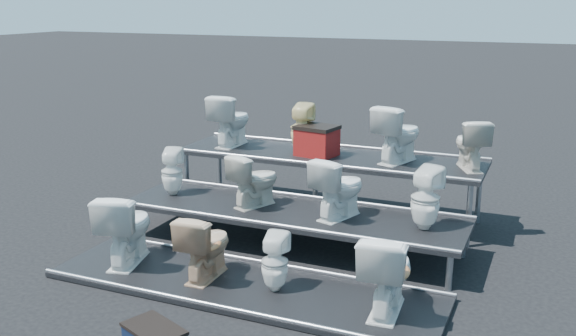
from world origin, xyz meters
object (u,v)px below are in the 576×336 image
at_px(toilet_7, 426,198).
at_px(toilet_10, 398,134).
at_px(toilet_5, 255,180).
at_px(red_crate, 317,142).
at_px(toilet_8, 231,120).
at_px(toilet_3, 387,271).
at_px(toilet_6, 339,187).
at_px(toilet_1, 205,245).
at_px(toilet_2, 275,262).
at_px(toilet_4, 172,172).
at_px(toilet_0, 126,227).
at_px(toilet_9, 302,128).
at_px(toilet_11, 471,144).

height_order(toilet_7, toilet_10, toilet_10).
height_order(toilet_5, red_crate, red_crate).
bearing_deg(toilet_8, toilet_3, 140.53).
bearing_deg(toilet_8, toilet_6, 149.49).
relative_size(toilet_3, red_crate, 1.59).
relative_size(toilet_5, toilet_7, 0.93).
relative_size(toilet_1, toilet_10, 0.95).
distance_m(toilet_5, toilet_7, 2.09).
bearing_deg(toilet_8, toilet_7, 158.52).
height_order(toilet_2, toilet_3, toilet_3).
distance_m(toilet_4, toilet_5, 1.19).
distance_m(toilet_6, toilet_8, 2.50).
distance_m(toilet_0, toilet_5, 1.65).
relative_size(toilet_7, toilet_9, 1.04).
bearing_deg(toilet_9, toilet_8, -0.25).
relative_size(toilet_4, red_crate, 1.21).
relative_size(toilet_0, toilet_10, 1.10).
xyz_separation_m(toilet_3, toilet_9, (-1.91, 2.60, 0.74)).
distance_m(toilet_1, toilet_11, 3.56).
xyz_separation_m(toilet_3, red_crate, (-1.66, 2.51, 0.58)).
height_order(toilet_7, toilet_8, toilet_8).
bearing_deg(toilet_0, toilet_11, -156.41).
height_order(toilet_5, toilet_9, toilet_9).
height_order(toilet_7, red_crate, red_crate).
xyz_separation_m(toilet_4, red_crate, (1.54, 1.21, 0.28)).
height_order(toilet_0, toilet_1, toilet_0).
distance_m(toilet_3, toilet_10, 2.77).
relative_size(toilet_3, toilet_6, 1.12).
bearing_deg(toilet_7, toilet_8, -5.78).
bearing_deg(toilet_6, toilet_11, -116.26).
height_order(toilet_1, toilet_2, toilet_1).
relative_size(toilet_2, toilet_10, 0.81).
height_order(toilet_1, red_crate, red_crate).
xyz_separation_m(toilet_2, toilet_3, (1.15, 0.00, 0.10)).
distance_m(toilet_9, red_crate, 0.32).
bearing_deg(toilet_7, red_crate, -17.93).
xyz_separation_m(toilet_2, toilet_10, (0.59, 2.60, 0.87)).
distance_m(toilet_0, toilet_2, 1.82).
height_order(toilet_10, toilet_11, toilet_10).
bearing_deg(toilet_11, toilet_3, 57.50).
bearing_deg(toilet_5, toilet_8, -29.89).
xyz_separation_m(toilet_1, toilet_5, (-0.05, 1.30, 0.37)).
bearing_deg(toilet_9, toilet_5, 85.50).
xyz_separation_m(toilet_0, toilet_10, (2.41, 2.60, 0.76)).
bearing_deg(toilet_1, red_crate, -97.77).
height_order(toilet_2, toilet_7, toilet_7).
distance_m(toilet_6, toilet_11, 1.86).
xyz_separation_m(toilet_2, toilet_11, (1.51, 2.60, 0.82)).
distance_m(toilet_0, toilet_11, 4.28).
relative_size(toilet_6, toilet_7, 1.02).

